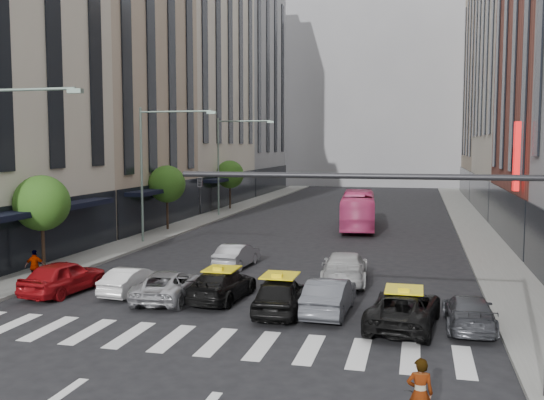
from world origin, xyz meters
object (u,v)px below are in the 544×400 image
Objects in this scene: car_red at (64,277)px; bus at (358,210)px; streetlamp_far at (228,153)px; car_white_front at (133,281)px; pedestrian_far at (35,266)px; taxi_left at (222,285)px; streetlamp_mid at (155,156)px; taxi_center at (280,295)px.

car_red is 26.75m from bus.
streetlamp_far reaches higher than car_white_front.
car_white_front is 2.37× the size of pedestrian_far.
streetlamp_far is 0.85× the size of bus.
taxi_left is 0.43× the size of bus.
car_red is (1.80, -29.72, -5.14)m from streetlamp_far.
streetlamp_mid is 5.74× the size of pedestrian_far.
taxi_left is at bearing -72.73° from streetlamp_far.
streetlamp_far is (0.00, 16.00, 0.00)m from streetlamp_mid.
streetlamp_far reaches higher than bus.
car_white_front is at bearing 155.69° from pedestrian_far.
taxi_center is 25.36m from bus.
taxi_left is 9.43m from pedestrian_far.
car_white_front is at bearing -80.54° from streetlamp_far.
car_red is at bearing -82.53° from streetlamp_mid.
pedestrian_far is at bearing 2.25° from car_white_front.
streetlamp_far is at bearing -68.62° from taxi_left.
car_white_front is 0.81× the size of taxi_left.
car_red is 3.12m from car_white_front.
streetlamp_mid is 1.96× the size of taxi_left.
car_white_front is 0.84× the size of taxi_center.
bus reaches higher than taxi_left.
car_red is 10.18m from taxi_center.
streetlamp_mid reaches higher than taxi_left.
streetlamp_far is at bearing -72.24° from taxi_center.
streetlamp_far is 30.96m from taxi_left.
streetlamp_mid reaches higher than car_red.
bus is at bearing 40.73° from streetlamp_mid.
car_red is 0.97× the size of taxi_left.
taxi_left is 3.22m from taxi_center.
streetlamp_mid is 0.85× the size of bus.
taxi_center is at bearing 174.26° from car_white_front.
bus reaches higher than taxi_center.
car_red is 1.20× the size of car_white_front.
taxi_left is (7.26, 0.59, -0.09)m from car_red.
taxi_left is 1.04× the size of taxi_center.
car_white_front is 0.35× the size of bus.
taxi_center is at bearing -178.20° from car_red.
streetlamp_far reaches higher than taxi_left.
taxi_center is at bearing -68.66° from streetlamp_far.
car_white_front is at bearing 3.30° from taxi_left.
streetlamp_mid and streetlamp_far have the same top height.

